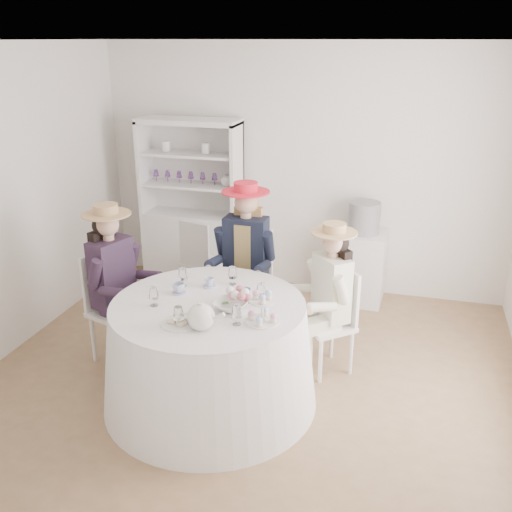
# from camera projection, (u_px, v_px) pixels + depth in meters

# --- Properties ---
(ground) EXTENTS (4.50, 4.50, 0.00)m
(ground) POSITION_uv_depth(u_px,v_px,m) (253.00, 373.00, 4.94)
(ground) COLOR olive
(ground) RESTS_ON ground
(ceiling) EXTENTS (4.50, 4.50, 0.00)m
(ceiling) POSITION_uv_depth(u_px,v_px,m) (252.00, 40.00, 3.97)
(ceiling) COLOR white
(ceiling) RESTS_ON wall_back
(wall_back) EXTENTS (4.50, 0.00, 4.50)m
(wall_back) POSITION_uv_depth(u_px,v_px,m) (302.00, 171.00, 6.25)
(wall_back) COLOR white
(wall_back) RESTS_ON ground
(wall_front) EXTENTS (4.50, 0.00, 4.50)m
(wall_front) POSITION_uv_depth(u_px,v_px,m) (136.00, 352.00, 2.65)
(wall_front) COLOR white
(wall_front) RESTS_ON ground
(wall_left) EXTENTS (0.00, 4.50, 4.50)m
(wall_left) POSITION_uv_depth(u_px,v_px,m) (7.00, 204.00, 5.01)
(wall_left) COLOR white
(wall_left) RESTS_ON ground
(tea_table) EXTENTS (1.68, 1.68, 0.85)m
(tea_table) POSITION_uv_depth(u_px,v_px,m) (210.00, 353.00, 4.43)
(tea_table) COLOR white
(tea_table) RESTS_ON ground
(hutch) EXTENTS (1.20, 0.63, 1.90)m
(hutch) POSITION_uv_depth(u_px,v_px,m) (194.00, 226.00, 6.58)
(hutch) COLOR silver
(hutch) RESTS_ON ground
(side_table) EXTENTS (0.52, 0.52, 0.78)m
(side_table) POSITION_uv_depth(u_px,v_px,m) (361.00, 267.00, 6.19)
(side_table) COLOR silver
(side_table) RESTS_ON ground
(hatbox) EXTENTS (0.40, 0.40, 0.33)m
(hatbox) POSITION_uv_depth(u_px,v_px,m) (364.00, 218.00, 5.99)
(hatbox) COLOR black
(hatbox) RESTS_ON side_table
(guest_left) EXTENTS (0.59, 0.54, 1.44)m
(guest_left) POSITION_uv_depth(u_px,v_px,m) (114.00, 276.00, 4.88)
(guest_left) COLOR silver
(guest_left) RESTS_ON ground
(guest_mid) EXTENTS (0.55, 0.57, 1.52)m
(guest_mid) POSITION_uv_depth(u_px,v_px,m) (245.00, 253.00, 5.24)
(guest_mid) COLOR silver
(guest_mid) RESTS_ON ground
(guest_right) EXTENTS (0.57, 0.56, 1.34)m
(guest_right) POSITION_uv_depth(u_px,v_px,m) (329.00, 291.00, 4.73)
(guest_right) COLOR silver
(guest_right) RESTS_ON ground
(spare_chair) EXTENTS (0.48, 0.48, 0.94)m
(spare_chair) POSITION_uv_depth(u_px,v_px,m) (201.00, 259.00, 6.08)
(spare_chair) COLOR silver
(spare_chair) RESTS_ON ground
(teacup_a) EXTENTS (0.10, 0.10, 0.08)m
(teacup_a) POSITION_uv_depth(u_px,v_px,m) (179.00, 289.00, 4.44)
(teacup_a) COLOR white
(teacup_a) RESTS_ON tea_table
(teacup_b) EXTENTS (0.09, 0.09, 0.07)m
(teacup_b) POSITION_uv_depth(u_px,v_px,m) (209.00, 283.00, 4.55)
(teacup_b) COLOR white
(teacup_b) RESTS_ON tea_table
(teacup_c) EXTENTS (0.11, 0.11, 0.07)m
(teacup_c) POSITION_uv_depth(u_px,v_px,m) (246.00, 294.00, 4.35)
(teacup_c) COLOR white
(teacup_c) RESTS_ON tea_table
(flower_bowl) EXTENTS (0.29, 0.29, 0.06)m
(flower_bowl) POSITION_uv_depth(u_px,v_px,m) (231.00, 307.00, 4.16)
(flower_bowl) COLOR white
(flower_bowl) RESTS_ON tea_table
(flower_arrangement) EXTENTS (0.17, 0.17, 0.06)m
(flower_arrangement) POSITION_uv_depth(u_px,v_px,m) (238.00, 296.00, 4.20)
(flower_arrangement) COLOR #CB6573
(flower_arrangement) RESTS_ON tea_table
(table_teapot) EXTENTS (0.27, 0.19, 0.20)m
(table_teapot) POSITION_uv_depth(u_px,v_px,m) (201.00, 317.00, 3.89)
(table_teapot) COLOR white
(table_teapot) RESTS_ON tea_table
(sandwich_plate) EXTENTS (0.27, 0.27, 0.06)m
(sandwich_plate) POSITION_uv_depth(u_px,v_px,m) (180.00, 322.00, 3.97)
(sandwich_plate) COLOR white
(sandwich_plate) RESTS_ON tea_table
(cupcake_stand) EXTENTS (0.24, 0.24, 0.23)m
(cupcake_stand) POSITION_uv_depth(u_px,v_px,m) (262.00, 311.00, 3.97)
(cupcake_stand) COLOR white
(cupcake_stand) RESTS_ON tea_table
(stemware_set) EXTENTS (0.83, 0.87, 0.15)m
(stemware_set) POSITION_uv_depth(u_px,v_px,m) (208.00, 295.00, 4.25)
(stemware_set) COLOR white
(stemware_set) RESTS_ON tea_table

